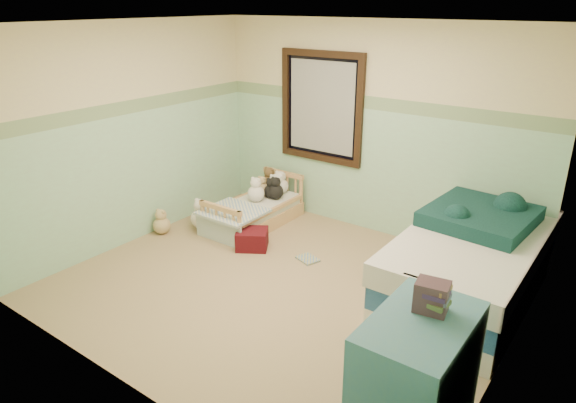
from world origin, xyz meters
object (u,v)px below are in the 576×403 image
Objects in this scene: toddler_bed_frame at (255,218)px; plush_floor_tan at (162,225)px; twin_bed_frame at (467,286)px; floor_book at (308,259)px; red_pillow at (252,239)px; dresser at (415,379)px; plush_floor_cream at (201,218)px.

toddler_bed_frame is 6.08× the size of plush_floor_tan.
twin_bed_frame reaches higher than floor_book.
red_pillow reaches higher than twin_bed_frame.
plush_floor_tan is 0.10× the size of twin_bed_frame.
twin_bed_frame is at bearing 97.80° from dresser.
dresser is 2.55m from floor_book.
twin_bed_frame is 6.12× the size of red_pillow.
red_pillow is at bearing -3.34° from plush_floor_cream.
plush_floor_cream reaches higher than red_pillow.
dresser is at bearing -21.26° from floor_book.
twin_bed_frame is 1.69m from floor_book.
floor_book is (1.84, 0.48, -0.10)m from plush_floor_tan.
floor_book is at bearing 10.86° from red_pillow.
plush_floor_tan is at bearing 163.05° from dresser.
plush_floor_tan is at bearing -125.28° from plush_floor_cream.
red_pillow is (-2.35, -0.42, 0.00)m from twin_bed_frame.
toddler_bed_frame is 2.77m from twin_bed_frame.
floor_book is (1.10, -0.41, -0.07)m from toddler_bed_frame.
dresser is at bearing -23.91° from plush_floor_cream.
plush_floor_cream is 0.49m from plush_floor_tan.
toddler_bed_frame is at bearing 50.53° from plush_floor_tan.
plush_floor_tan is (-0.28, -0.40, -0.03)m from plush_floor_cream.
toddler_bed_frame is 0.60× the size of twin_bed_frame.
floor_book is (0.69, 0.13, -0.10)m from red_pillow.
dresser is 3.76× the size of floor_book.
twin_bed_frame is 9.18× the size of floor_book.
twin_bed_frame is 1.96m from dresser.
plush_floor_cream is at bearing 156.09° from dresser.
plush_floor_cream is 1.11× the size of floor_book.
red_pillow is (1.15, 0.35, 0.00)m from plush_floor_tan.
plush_floor_cream reaches higher than twin_bed_frame.
dresser is (3.76, -1.15, 0.34)m from plush_floor_tan.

